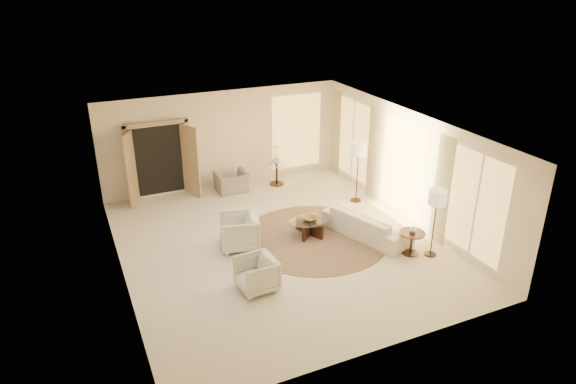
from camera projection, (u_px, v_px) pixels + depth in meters
name	position (u px, v px, depth m)	size (l,w,h in m)	color
room	(279.00, 189.00, 11.41)	(7.04, 8.04, 2.83)	beige
windows_right	(404.00, 167.00, 12.81)	(0.10, 6.40, 2.40)	#FBC864
window_back_corner	(297.00, 132.00, 15.59)	(1.70, 0.10, 2.40)	#FBC864
curtains_right	(382.00, 158.00, 13.57)	(0.06, 5.20, 2.60)	tan
french_doors	(160.00, 161.00, 14.01)	(1.95, 0.66, 2.16)	tan
area_rug	(314.00, 237.00, 12.27)	(3.51, 3.51, 0.01)	#452E22
sofa	(367.00, 224.00, 12.23)	(2.18, 0.85, 0.64)	silver
armchair_left	(239.00, 230.00, 11.68)	(0.85, 0.80, 0.88)	silver
armchair_right	(257.00, 273.00, 10.16)	(0.73, 0.69, 0.75)	silver
accent_chair	(232.00, 179.00, 14.65)	(0.89, 0.58, 0.78)	gray
coffee_table	(310.00, 226.00, 12.30)	(1.28, 1.28, 0.39)	black
end_table	(412.00, 239.00, 11.42)	(0.57, 0.57, 0.54)	black
side_table	(277.00, 172.00, 15.14)	(0.55, 0.55, 0.64)	black
floor_lamp_near	(359.00, 151.00, 13.63)	(0.41, 0.41, 1.70)	black
floor_lamp_far	(437.00, 200.00, 10.99)	(0.38, 0.38, 1.58)	black
bowl	(310.00, 219.00, 12.22)	(0.32, 0.32, 0.08)	brown
end_vase	(413.00, 229.00, 11.33)	(0.15, 0.15, 0.16)	silver
side_vase	(277.00, 160.00, 14.99)	(0.25, 0.25, 0.27)	silver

